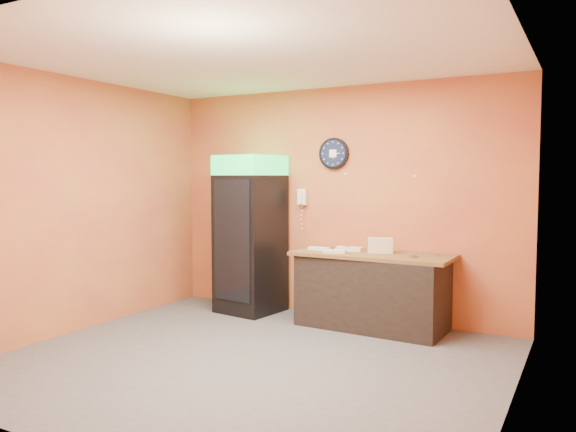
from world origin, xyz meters
The scene contains 15 objects.
floor centered at (0.00, 0.00, 0.00)m, with size 4.50×4.50×0.00m, color #47474C.
back_wall centered at (0.00, 2.00, 1.40)m, with size 4.50×0.02×2.80m, color #BF7935.
left_wall centered at (-2.25, 0.00, 1.40)m, with size 0.02×4.00×2.80m, color #BF7935.
right_wall centered at (2.25, 0.00, 1.40)m, with size 0.02×4.00×2.80m, color #BF7935.
ceiling centered at (0.00, 0.00, 2.80)m, with size 4.50×4.00×0.02m, color white.
beverage_cooler centered at (-1.04, 1.61, 0.97)m, with size 0.78×0.78×1.98m.
prep_counter centered at (0.58, 1.64, 0.41)m, with size 1.63×0.72×0.81m, color black.
wall_clock centered at (-0.04, 1.97, 2.00)m, with size 0.38×0.06×0.38m.
wall_phone centered at (-0.47, 1.95, 1.46)m, with size 0.11×0.10×0.20m.
butcher_paper centered at (0.58, 1.64, 0.83)m, with size 1.79×0.75×0.04m, color brown.
sub_roll_stack centered at (0.66, 1.67, 0.94)m, with size 0.29×0.20×0.17m.
wrapped_sandwich_left centered at (-0.05, 1.58, 0.87)m, with size 0.26×0.10×0.04m, color silver.
wrapped_sandwich_mid centered at (0.20, 1.45, 0.87)m, with size 0.25×0.10×0.04m, color silver.
wrapped_sandwich_right centered at (0.28, 1.70, 0.88)m, with size 0.31×0.12×0.04m, color silver.
kitchen_tool centered at (0.27, 1.68, 0.89)m, with size 0.07×0.07×0.07m, color silver.
Camera 1 is at (2.74, -4.32, 1.71)m, focal length 35.00 mm.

